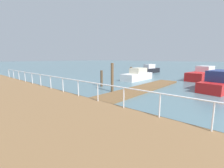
{
  "coord_description": "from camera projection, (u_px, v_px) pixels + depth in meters",
  "views": [
    {
      "loc": [
        -9.11,
        1.64,
        2.9
      ],
      "look_at": [
        -1.68,
        8.21,
        1.21
      ],
      "focal_mm": 24.32,
      "sensor_mm": 36.0,
      "label": 1
    }
  ],
  "objects": [
    {
      "name": "dock_piling_2",
      "position": [
        112.0,
        78.0,
        13.1
      ],
      "size": [
        0.24,
        0.24,
        2.51
      ],
      "primitive_type": "cylinder",
      "color": "brown",
      "rests_on": "ground_plane"
    },
    {
      "name": "ground_plane",
      "position": [
        51.0,
        82.0,
        19.2
      ],
      "size": [
        300.0,
        300.0,
        0.0
      ],
      "primitive_type": "plane",
      "color": "slate"
    },
    {
      "name": "moored_boat_1",
      "position": [
        137.0,
        75.0,
        20.61
      ],
      "size": [
        5.16,
        1.9,
        1.62
      ],
      "color": "white",
      "rests_on": "ground_plane"
    },
    {
      "name": "floating_dock",
      "position": [
        141.0,
        89.0,
        14.08
      ],
      "size": [
        13.07,
        2.0,
        0.18
      ],
      "primitive_type": "cube",
      "color": "brown",
      "rests_on": "ground_plane"
    },
    {
      "name": "moored_boat_3",
      "position": [
        203.0,
        74.0,
        20.76
      ],
      "size": [
        6.94,
        2.92,
        1.85
      ],
      "color": "red",
      "rests_on": "ground_plane"
    },
    {
      "name": "moored_boat_0",
      "position": [
        223.0,
        82.0,
        14.15
      ],
      "size": [
        7.59,
        3.25,
        1.83
      ],
      "color": "red",
      "rests_on": "ground_plane"
    },
    {
      "name": "boardwalk_railing",
      "position": [
        70.0,
        82.0,
        10.71
      ],
      "size": [
        0.06,
        28.65,
        1.08
      ],
      "color": "white",
      "rests_on": "boardwalk"
    },
    {
      "name": "dock_piling_1",
      "position": [
        131.0,
        73.0,
        21.27
      ],
      "size": [
        0.35,
        0.35,
        1.71
      ],
      "primitive_type": "cylinder",
      "color": "brown",
      "rests_on": "ground_plane"
    },
    {
      "name": "moored_boat_2",
      "position": [
        148.0,
        70.0,
        30.13
      ],
      "size": [
        7.49,
        1.99,
        1.74
      ],
      "color": "black",
      "rests_on": "ground_plane"
    },
    {
      "name": "dock_piling_0",
      "position": [
        102.0,
        78.0,
        15.72
      ],
      "size": [
        0.26,
        0.26,
        1.67
      ],
      "primitive_type": "cylinder",
      "color": "brown",
      "rests_on": "ground_plane"
    }
  ]
}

